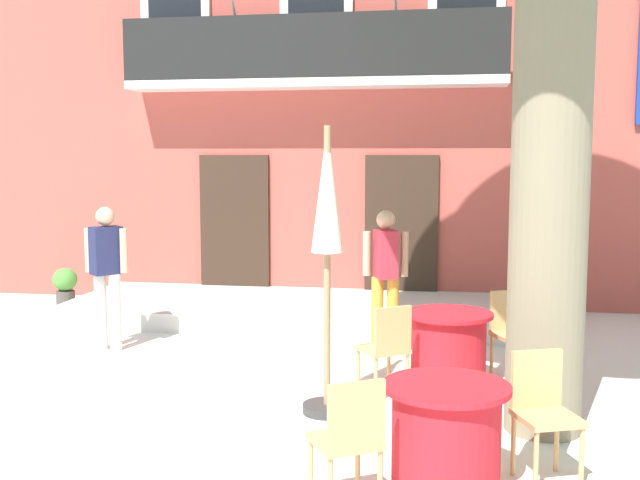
% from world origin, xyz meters
% --- Properties ---
extents(ground_plane, '(120.00, 120.00, 0.00)m').
position_xyz_m(ground_plane, '(0.00, 0.00, 0.00)').
color(ground_plane, silver).
extents(building_facade, '(13.00, 5.09, 7.50)m').
position_xyz_m(building_facade, '(0.50, 6.99, 3.75)').
color(building_facade, '#B24C42').
rests_on(building_facade, ground).
extents(entrance_step_platform, '(6.57, 2.30, 0.25)m').
position_xyz_m(entrance_step_platform, '(0.50, 3.85, 0.12)').
color(entrance_step_platform, silver).
rests_on(entrance_step_platform, ground).
extents(cafe_table_near_tree, '(0.86, 0.86, 0.76)m').
position_xyz_m(cafe_table_near_tree, '(2.52, -1.47, 0.39)').
color(cafe_table_near_tree, red).
rests_on(cafe_table_near_tree, ground).
extents(cafe_chair_near_tree_0, '(0.55, 0.55, 0.91)m').
position_xyz_m(cafe_chair_near_tree_0, '(1.92, -1.93, 0.53)').
color(cafe_chair_near_tree_0, tan).
rests_on(cafe_chair_near_tree_0, ground).
extents(cafe_chair_near_tree_1, '(0.52, 0.52, 0.91)m').
position_xyz_m(cafe_chair_near_tree_1, '(3.19, -1.13, 0.53)').
color(cafe_chair_near_tree_1, tan).
rests_on(cafe_chair_near_tree_1, ground).
extents(cafe_table_middle, '(0.86, 0.86, 0.76)m').
position_xyz_m(cafe_table_middle, '(2.53, 0.94, 0.39)').
color(cafe_table_middle, red).
rests_on(cafe_table_middle, ground).
extents(cafe_chair_middle_0, '(0.54, 0.54, 0.91)m').
position_xyz_m(cafe_chair_middle_0, '(3.16, 1.34, 0.53)').
color(cafe_chair_middle_0, tan).
rests_on(cafe_chair_middle_0, ground).
extents(cafe_chair_middle_1, '(0.56, 0.56, 0.91)m').
position_xyz_m(cafe_chair_middle_1, '(1.96, 0.45, 0.53)').
color(cafe_chair_middle_1, tan).
rests_on(cafe_chair_middle_1, ground).
extents(cafe_umbrella, '(0.44, 0.44, 2.55)m').
position_xyz_m(cafe_umbrella, '(1.46, -0.00, 1.67)').
color(cafe_umbrella, '#997A56').
rests_on(cafe_umbrella, ground).
extents(ground_planter_left, '(0.36, 0.36, 0.62)m').
position_xyz_m(ground_planter_left, '(-3.14, 3.92, 0.35)').
color(ground_planter_left, '#47423D').
rests_on(ground_planter_left, ground).
extents(pedestrian_near_entrance, '(0.53, 0.40, 1.70)m').
position_xyz_m(pedestrian_near_entrance, '(-1.44, 1.76, 0.96)').
color(pedestrian_near_entrance, silver).
rests_on(pedestrian_near_entrance, ground).
extents(pedestrian_mid_plaza, '(0.53, 0.40, 1.66)m').
position_xyz_m(pedestrian_mid_plaza, '(1.79, 2.28, 0.94)').
color(pedestrian_mid_plaza, gold).
rests_on(pedestrian_mid_plaza, ground).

